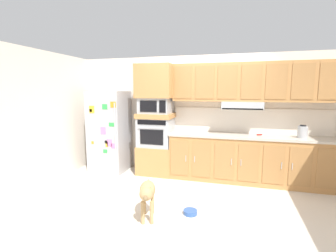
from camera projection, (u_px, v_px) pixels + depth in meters
ground_plane at (193, 191)px, 4.35m from camera, size 9.60×9.60×0.00m
back_kitchen_wall at (203, 115)px, 5.23m from camera, size 6.20×0.12×2.50m
side_panel_left at (57, 117)px, 4.92m from camera, size 0.12×7.10×2.50m
refrigerator at (110, 131)px, 5.41m from camera, size 0.76×0.73×1.76m
oven_base_cabinet at (156, 159)px, 5.28m from camera, size 0.74×0.62×0.60m
built_in_oven at (156, 132)px, 5.19m from camera, size 0.70×0.62×0.60m
appliance_mid_shelf at (156, 116)px, 5.14m from camera, size 0.74×0.62×0.10m
microwave at (156, 106)px, 5.11m from camera, size 0.64×0.54×0.32m
appliance_upper_cabinet at (156, 81)px, 5.04m from camera, size 0.74×0.62×0.68m
lower_cabinet_run at (248, 159)px, 4.75m from camera, size 3.01×0.63×0.88m
countertop_slab at (249, 136)px, 4.69m from camera, size 3.05×0.64×0.04m
backsplash_panel at (249, 121)px, 4.93m from camera, size 3.05×0.02×0.50m
upper_cabinet_with_hood at (250, 84)px, 4.67m from camera, size 3.01×0.48×0.88m
screwdriver at (260, 135)px, 4.67m from camera, size 0.16×0.16×0.03m
electric_kettle at (303, 132)px, 4.38m from camera, size 0.17×0.17×0.24m
dog at (147, 192)px, 3.29m from camera, size 0.33×0.71×0.58m
dog_food_bowl at (190, 212)px, 3.51m from camera, size 0.20×0.20×0.06m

